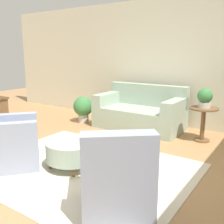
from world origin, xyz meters
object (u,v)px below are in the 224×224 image
Objects in this scene: potted_plant_on_side_table at (205,97)px; potted_plant_floor at (83,107)px; couch at (140,113)px; ottoman_table at (72,150)px; armchair_left at (4,143)px; armchair_right at (115,178)px; side_table at (203,118)px.

potted_plant_floor is at bearing -176.21° from potted_plant_on_side_table.
potted_plant_floor is at bearing -166.99° from couch.
couch reaches higher than ottoman_table.
couch is at bearing 174.53° from potted_plant_on_side_table.
armchair_left is at bearing -146.53° from ottoman_table.
couch is 2.98m from armchair_left.
armchair_left is 1.91m from armchair_right.
armchair_right is at bearing -66.42° from couch.
potted_plant_on_side_table reaches higher than side_table.
couch is 5.17× the size of potted_plant_on_side_table.
side_table is 1.78× the size of potted_plant_on_side_table.
armchair_left is 1.77× the size of potted_plant_floor.
armchair_left is 3.02× the size of potted_plant_on_side_table.
couch is at bearing 77.52° from armchair_left.
couch is 1.40m from potted_plant_floor.
side_table is (2.03, 2.77, 0.07)m from armchair_left.
potted_plant_floor is (-0.72, 2.59, -0.01)m from armchair_left.
potted_plant_on_side_table is (0.12, 2.77, 0.46)m from armchair_right.
ottoman_table is 2.56m from potted_plant_floor.
side_table is at bearing -116.57° from potted_plant_on_side_table.
side_table is (1.22, 2.24, 0.17)m from ottoman_table.
potted_plant_floor is (-2.75, -0.18, -0.08)m from side_table.
armchair_right is (1.91, 0.00, 0.00)m from armchair_left.
ottoman_table is at bearing -85.94° from couch.
couch reaches higher than potted_plant_floor.
side_table is 2.76m from potted_plant_floor.
couch is 1.40m from side_table.
potted_plant_on_side_table is (1.39, -0.13, 0.49)m from couch.
armchair_left is 1.00× the size of armchair_right.
potted_plant_on_side_table is at bearing 63.43° from side_table.
couch is 2.51× the size of ottoman_table.
side_table is at bearing 87.57° from armchair_right.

